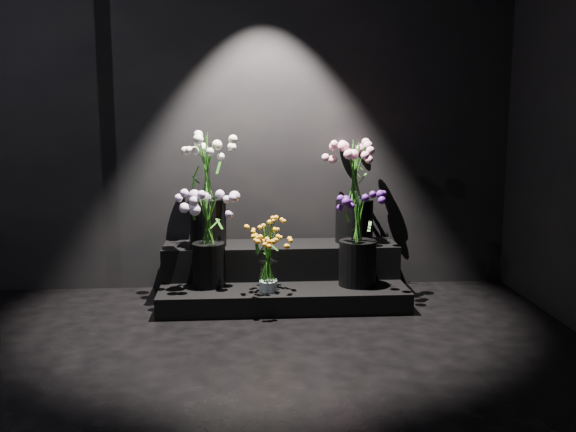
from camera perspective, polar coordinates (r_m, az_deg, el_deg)
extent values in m
plane|color=black|center=(3.07, -3.60, -16.36)|extent=(4.00, 4.00, 0.00)
plane|color=black|center=(4.76, -3.99, 10.24)|extent=(4.00, 0.00, 4.00)
plane|color=black|center=(0.77, -3.34, 13.80)|extent=(4.00, 0.00, 4.00)
cube|color=black|center=(4.53, -0.51, -6.73)|extent=(1.68, 0.75, 0.14)
cube|color=black|center=(4.67, -0.65, -3.88)|extent=(1.68, 0.37, 0.23)
cylinder|color=white|center=(4.26, -1.78, -5.41)|extent=(0.12, 0.12, 0.20)
cylinder|color=black|center=(4.41, -7.04, -4.31)|extent=(0.22, 0.22, 0.30)
cylinder|color=black|center=(4.43, 6.19, -4.17)|extent=(0.26, 0.26, 0.31)
cylinder|color=black|center=(4.57, -7.14, -0.59)|extent=(0.26, 0.26, 0.34)
cylinder|color=black|center=(4.70, 5.90, -0.42)|extent=(0.27, 0.27, 0.31)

